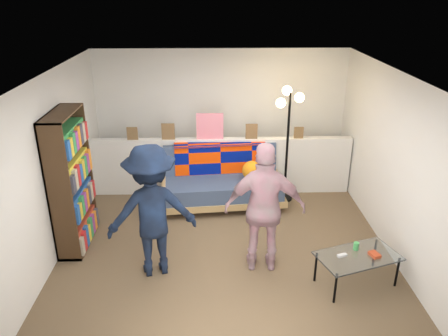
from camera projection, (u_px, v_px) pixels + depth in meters
name	position (u px, v px, depth m)	size (l,w,h in m)	color
ground	(225.00, 248.00, 6.13)	(5.00, 5.00, 0.00)	brown
room_shell	(224.00, 124.00, 5.91)	(4.60, 5.05, 2.45)	silver
half_wall_ledge	(222.00, 166.00, 7.59)	(4.45, 0.15, 1.00)	silver
ledge_decor	(208.00, 129.00, 7.30)	(2.97, 0.02, 0.45)	brown
futon_sofa	(223.00, 181.00, 7.24)	(2.08, 1.14, 0.86)	tan
bookshelf	(71.00, 186.00, 5.92)	(0.32, 0.96, 1.92)	#331F11
coffee_table	(358.00, 257.00, 5.26)	(1.09, 0.82, 0.51)	black
floor_lamp	(288.00, 122.00, 7.01)	(0.45, 0.38, 1.94)	black
person_left	(152.00, 211.00, 5.33)	(1.11, 0.64, 1.72)	black
person_right	(265.00, 209.00, 5.40)	(1.00, 0.42, 1.71)	pink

